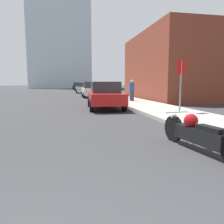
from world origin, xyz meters
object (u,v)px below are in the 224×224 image
at_px(stop_sign, 181,77).
at_px(parked_car_silver, 82,88).
at_px(parked_car_green, 79,87).
at_px(pedestrian, 132,90).
at_px(motorcycle, 198,133).
at_px(parked_car_white, 91,90).
at_px(parked_car_black, 77,86).
at_px(parked_car_red, 105,95).

bearing_deg(stop_sign, parked_car_silver, 96.60).
relative_size(parked_car_green, pedestrian, 2.54).
bearing_deg(motorcycle, parked_car_green, 82.38).
height_order(parked_car_silver, stop_sign, stop_sign).
distance_m(motorcycle, parked_car_white, 19.47).
bearing_deg(pedestrian, parked_car_white, 108.35).
height_order(parked_car_green, pedestrian, pedestrian).
xyz_separation_m(parked_car_white, parked_car_silver, (-0.27, 11.38, -0.00)).
distance_m(motorcycle, parked_car_green, 42.49).
distance_m(motorcycle, parked_car_black, 53.43).
distance_m(parked_car_white, parked_car_green, 23.02).
relative_size(parked_car_black, stop_sign, 1.71).
relative_size(parked_car_white, parked_car_green, 1.00).
relative_size(motorcycle, parked_car_white, 0.61).
relative_size(parked_car_silver, parked_car_green, 1.02).
distance_m(motorcycle, pedestrian, 12.31).
bearing_deg(pedestrian, stop_sign, -87.79).
height_order(parked_car_white, pedestrian, pedestrian).
bearing_deg(parked_car_silver, stop_sign, -81.88).
height_order(parked_car_silver, parked_car_green, parked_car_silver).
height_order(motorcycle, parked_car_silver, parked_car_silver).
bearing_deg(parked_car_white, motorcycle, -88.89).
height_order(parked_car_red, stop_sign, stop_sign).
relative_size(parked_car_silver, stop_sign, 1.76).
xyz_separation_m(parked_car_red, parked_car_black, (0.12, 44.98, 0.08)).
bearing_deg(parked_car_white, pedestrian, -71.51).
bearing_deg(parked_car_white, parked_car_green, 90.30).
relative_size(parked_car_white, stop_sign, 1.73).
bearing_deg(parked_car_silver, parked_car_white, -87.14).
height_order(parked_car_white, stop_sign, stop_sign).
xyz_separation_m(parked_car_silver, stop_sign, (2.97, -25.69, 0.94)).
distance_m(parked_car_green, stop_sign, 37.44).
bearing_deg(parked_car_black, motorcycle, -92.44).
relative_size(parked_car_white, parked_car_silver, 0.98).
xyz_separation_m(parked_car_green, pedestrian, (2.50, -30.37, 0.17)).
height_order(parked_car_white, parked_car_black, parked_car_black).
distance_m(parked_car_green, pedestrian, 30.47).
bearing_deg(parked_car_red, parked_car_green, 92.86).
bearing_deg(parked_car_red, motorcycle, -82.67).
bearing_deg(parked_car_white, parked_car_black, 90.40).
bearing_deg(parked_car_red, parked_car_white, 91.77).
relative_size(parked_car_red, parked_car_silver, 1.08).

